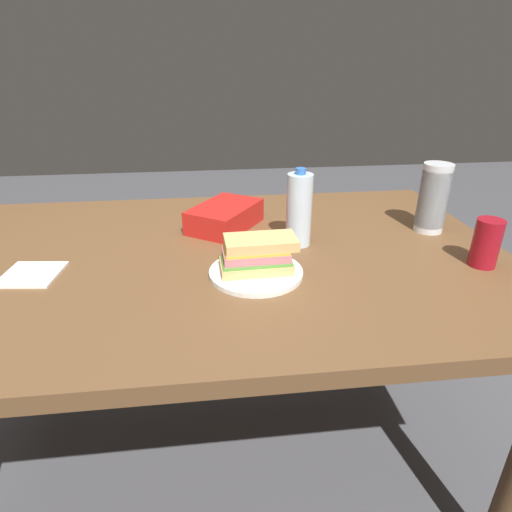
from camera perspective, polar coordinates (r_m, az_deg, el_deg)
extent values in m
plane|color=#4C4C51|center=(1.64, -4.25, -25.03)|extent=(8.00, 8.00, 0.00)
cube|color=brown|center=(1.16, -5.45, -0.51)|extent=(1.57, 0.99, 0.04)
cylinder|color=brown|center=(1.85, -27.92, -6.80)|extent=(0.07, 0.07, 0.74)
cylinder|color=brown|center=(1.86, 17.00, -4.56)|extent=(0.07, 0.07, 0.74)
cylinder|color=white|center=(1.04, 0.00, -2.19)|extent=(0.23, 0.23, 0.01)
cube|color=#DBB26B|center=(1.03, 0.00, -1.31)|extent=(0.17, 0.10, 0.02)
cube|color=#599E3F|center=(1.02, 0.00, -0.51)|extent=(0.17, 0.09, 0.01)
cube|color=#C6727A|center=(1.02, 0.00, 0.20)|extent=(0.16, 0.09, 0.02)
cube|color=yellow|center=(1.01, 0.00, 0.87)|extent=(0.15, 0.08, 0.01)
cube|color=#DBB26B|center=(1.01, 0.62, 1.83)|extent=(0.17, 0.10, 0.02)
cylinder|color=maroon|center=(1.20, 28.28, 1.53)|extent=(0.07, 0.07, 0.12)
cube|color=red|center=(1.32, -4.16, 5.27)|extent=(0.25, 0.27, 0.07)
cylinder|color=silver|center=(1.18, 5.74, 6.08)|extent=(0.07, 0.07, 0.20)
cylinder|color=blue|center=(1.15, 5.97, 11.15)|extent=(0.03, 0.03, 0.02)
cylinder|color=silver|center=(1.38, 22.12, 5.01)|extent=(0.08, 0.08, 0.09)
cylinder|color=silver|center=(1.38, 22.24, 5.71)|extent=(0.08, 0.08, 0.09)
cylinder|color=silver|center=(1.37, 22.36, 6.41)|extent=(0.08, 0.08, 0.09)
cylinder|color=silver|center=(1.37, 22.49, 7.12)|extent=(0.08, 0.08, 0.09)
cylinder|color=silver|center=(1.36, 22.61, 7.84)|extent=(0.08, 0.08, 0.09)
cylinder|color=silver|center=(1.36, 22.74, 8.56)|extent=(0.08, 0.08, 0.09)
cylinder|color=silver|center=(1.35, 22.87, 9.28)|extent=(0.08, 0.08, 0.09)
cube|color=white|center=(1.17, -27.67, -2.17)|extent=(0.14, 0.14, 0.01)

